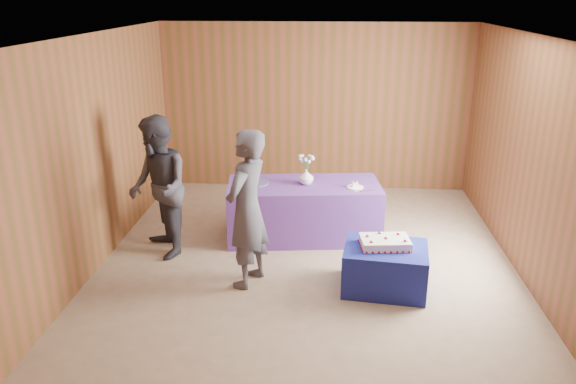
# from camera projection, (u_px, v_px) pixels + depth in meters

# --- Properties ---
(ground) EXTENTS (6.00, 6.00, 0.00)m
(ground) POSITION_uv_depth(u_px,v_px,m) (306.00, 267.00, 6.77)
(ground) COLOR gray
(ground) RESTS_ON ground
(room_shell) EXTENTS (5.04, 6.04, 2.72)m
(room_shell) POSITION_uv_depth(u_px,v_px,m) (308.00, 120.00, 6.17)
(room_shell) COLOR brown
(room_shell) RESTS_ON ground
(cake_table) EXTENTS (0.98, 0.80, 0.50)m
(cake_table) POSITION_uv_depth(u_px,v_px,m) (385.00, 268.00, 6.21)
(cake_table) COLOR navy
(cake_table) RESTS_ON ground
(serving_table) EXTENTS (2.09, 1.12, 0.75)m
(serving_table) POSITION_uv_depth(u_px,v_px,m) (304.00, 210.00, 7.51)
(serving_table) COLOR #553593
(serving_table) RESTS_ON ground
(sheet_cake) EXTENTS (0.59, 0.43, 0.13)m
(sheet_cake) POSITION_uv_depth(u_px,v_px,m) (385.00, 242.00, 6.15)
(sheet_cake) COLOR white
(sheet_cake) RESTS_ON cake_table
(vase) EXTENTS (0.26, 0.26, 0.20)m
(vase) POSITION_uv_depth(u_px,v_px,m) (306.00, 177.00, 7.35)
(vase) COLOR white
(vase) RESTS_ON serving_table
(flower_spray) EXTENTS (0.22, 0.22, 0.17)m
(flower_spray) POSITION_uv_depth(u_px,v_px,m) (306.00, 159.00, 7.27)
(flower_spray) COLOR #255C27
(flower_spray) RESTS_ON vase
(platter) EXTENTS (0.42, 0.42, 0.02)m
(platter) POSITION_uv_depth(u_px,v_px,m) (254.00, 182.00, 7.41)
(platter) COLOR #52458A
(platter) RESTS_ON serving_table
(plate) EXTENTS (0.28, 0.28, 0.01)m
(plate) POSITION_uv_depth(u_px,v_px,m) (355.00, 187.00, 7.24)
(plate) COLOR white
(plate) RESTS_ON serving_table
(cake_slice) EXTENTS (0.08, 0.07, 0.09)m
(cake_slice) POSITION_uv_depth(u_px,v_px,m) (355.00, 184.00, 7.23)
(cake_slice) COLOR white
(cake_slice) RESTS_ON plate
(knife) EXTENTS (0.25, 0.11, 0.00)m
(knife) POSITION_uv_depth(u_px,v_px,m) (363.00, 191.00, 7.11)
(knife) COLOR silver
(knife) RESTS_ON serving_table
(guest_left) EXTENTS (0.64, 0.76, 1.79)m
(guest_left) POSITION_uv_depth(u_px,v_px,m) (247.00, 209.00, 6.12)
(guest_left) COLOR #3E3D48
(guest_left) RESTS_ON ground
(guest_right) EXTENTS (1.01, 1.08, 1.77)m
(guest_right) POSITION_uv_depth(u_px,v_px,m) (159.00, 188.00, 6.84)
(guest_right) COLOR #2F2E37
(guest_right) RESTS_ON ground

